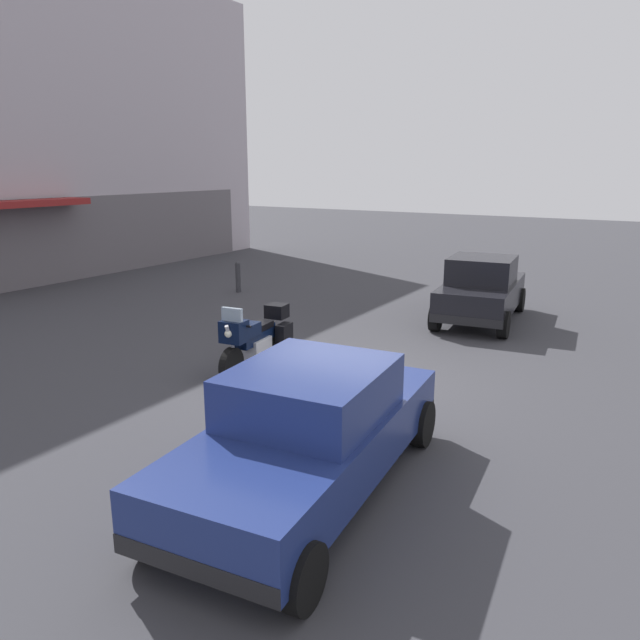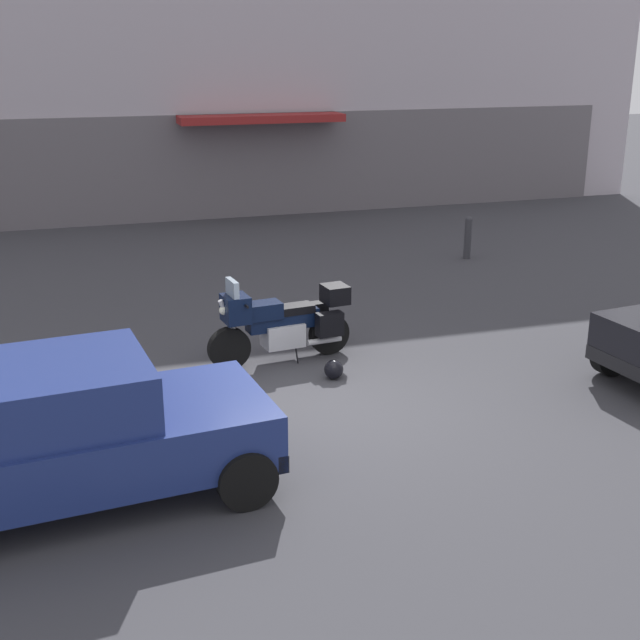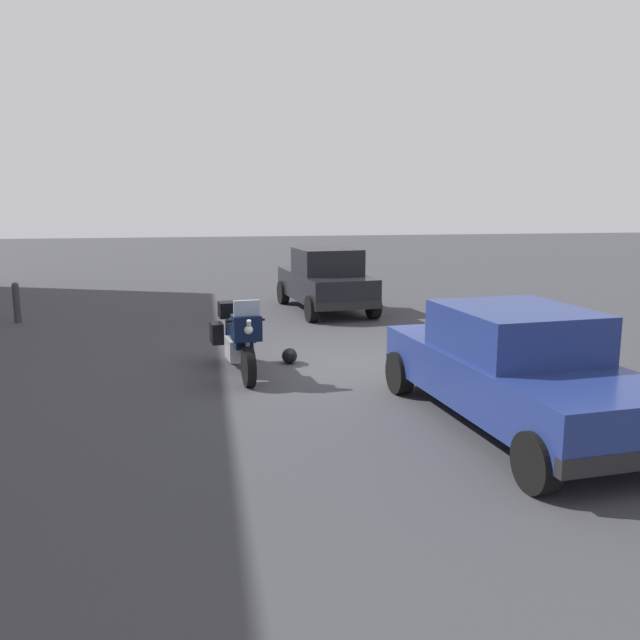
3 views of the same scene
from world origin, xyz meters
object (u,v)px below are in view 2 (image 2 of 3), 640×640
object	(u,v)px
motorcycle	(283,322)
bollard_curbside	(468,236)
car_sedan_far	(54,435)
helmet	(334,369)

from	to	relation	value
motorcycle	bollard_curbside	bearing A→B (deg)	-145.18
car_sedan_far	bollard_curbside	world-z (taller)	car_sedan_far
motorcycle	helmet	size ratio (longest dim) A/B	8.08
car_sedan_far	bollard_curbside	xyz separation A→B (m)	(8.89, 8.26, -0.27)
motorcycle	helmet	distance (m)	1.15
motorcycle	car_sedan_far	xyz separation A→B (m)	(-3.32, -3.33, 0.16)
helmet	bollard_curbside	bearing A→B (deg)	49.05
motorcycle	bollard_curbside	xyz separation A→B (m)	(5.58, 4.93, -0.11)
motorcycle	car_sedan_far	size ratio (longest dim) A/B	0.48
helmet	bollard_curbside	size ratio (longest dim) A/B	0.29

